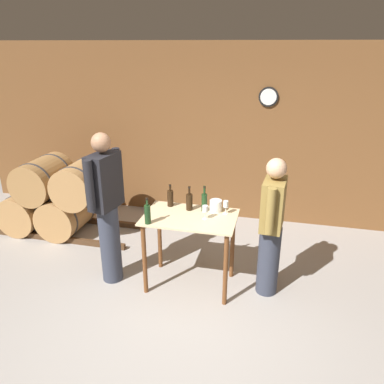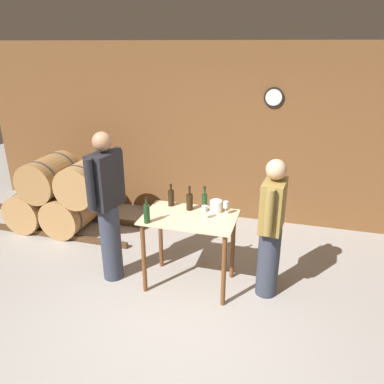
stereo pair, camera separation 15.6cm
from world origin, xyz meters
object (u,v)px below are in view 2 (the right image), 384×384
Objects in this scene: ice_bucket at (216,206)px; wine_bottle_far_left at (147,213)px; wine_bottle_left at (171,197)px; wine_glass_near_center at (226,205)px; person_visitor_with_scarf at (271,227)px; wine_bottle_right at (204,202)px; person_host at (108,205)px; wine_bottle_center at (190,201)px; wine_glass_near_left at (205,209)px.

wine_bottle_far_left is at bearing -143.57° from ice_bucket.
wine_glass_near_center is at bearing -5.65° from wine_bottle_left.
wine_bottle_far_left is 1.33m from person_visitor_with_scarf.
ice_bucket is 0.66m from person_visitor_with_scarf.
wine_bottle_right is 0.14m from ice_bucket.
person_host is at bearing -174.25° from person_visitor_with_scarf.
person_host reaches higher than wine_bottle_right.
wine_bottle_center is 2.06× the size of ice_bucket.
wine_bottle_center is 0.42m from wine_glass_near_center.
wine_bottle_left is at bearing 173.11° from wine_bottle_right.
wine_glass_near_left is 1.00× the size of wine_glass_near_center.
person_visitor_with_scarf is at bearing -5.92° from wine_bottle_center.
ice_bucket is (0.64, 0.47, -0.05)m from wine_bottle_far_left.
wine_bottle_left is 0.89× the size of wine_bottle_right.
person_visitor_with_scarf is at bearing -9.45° from wine_glass_near_center.
wine_bottle_center is 1.83× the size of wine_glass_near_center.
wine_bottle_left is 1.73× the size of wine_glass_near_center.
ice_bucket is (0.30, 0.03, -0.04)m from wine_bottle_center.
wine_bottle_left reaches higher than wine_glass_near_left.
wine_glass_near_center is at bearing -19.71° from ice_bucket.
wine_bottle_far_left is 1.02× the size of wine_bottle_center.
person_host reaches higher than wine_glass_near_center.
wine_bottle_far_left is 0.80m from ice_bucket.
person_host is (-1.11, -0.09, -0.04)m from wine_glass_near_left.
wine_glass_near_center is at bearing 29.50° from wine_bottle_far_left.
wine_glass_near_left is at bearing -40.70° from wine_bottle_center.
wine_bottle_far_left reaches higher than ice_bucket.
person_visitor_with_scarf is (0.93, -0.10, -0.15)m from wine_bottle_center.
wine_bottle_center is at bearing 178.46° from wine_glass_near_center.
wine_bottle_right is at bearing -167.64° from ice_bucket.
wine_bottle_left is 0.42m from wine_bottle_right.
wine_bottle_right is at bearing -6.89° from wine_bottle_left.
wine_bottle_left is 1.73× the size of wine_glass_near_left.
wine_bottle_left is 0.94× the size of wine_bottle_center.
wine_bottle_right is 0.25m from wine_glass_near_center.
wine_glass_near_center is at bearing -3.55° from wine_bottle_right.
wine_bottle_left is 1.19m from person_visitor_with_scarf.
wine_bottle_center is at bearing -178.69° from wine_bottle_right.
ice_bucket is at bearing 6.02° from wine_bottle_center.
wine_bottle_right is 2.19× the size of ice_bucket.
wine_bottle_far_left is 1.87× the size of wine_glass_near_left.
ice_bucket is 0.09× the size of person_visitor_with_scarf.
wine_bottle_far_left is 0.16× the size of person_host.
wine_glass_near_center is 0.13m from ice_bucket.
wine_bottle_left reaches higher than wine_glass_near_center.
wine_glass_near_center is (0.42, -0.01, 0.01)m from wine_bottle_center.
person_host is at bearing -152.64° from wine_bottle_left.
wine_bottle_center is at bearing 52.25° from wine_bottle_far_left.
wine_bottle_right is 0.17× the size of person_host.
person_host is (-1.31, -0.27, -0.04)m from wine_glass_near_center.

